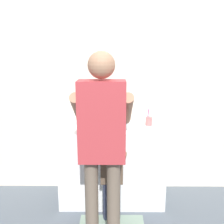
# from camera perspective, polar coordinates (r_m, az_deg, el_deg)

# --- Properties ---
(ground_plane) EXTENTS (14.00, 14.00, 0.00)m
(ground_plane) POSITION_cam_1_polar(r_m,az_deg,el_deg) (2.96, -0.02, -21.41)
(ground_plane) COLOR slate
(back_wall) EXTENTS (4.40, 0.08, 2.70)m
(back_wall) POSITION_cam_1_polar(r_m,az_deg,el_deg) (3.08, 0.06, 6.95)
(back_wall) COLOR beige
(back_wall) RESTS_ON ground
(vanity_cabinet) EXTENTS (1.14, 0.54, 0.88)m
(vanity_cabinet) POSITION_cam_1_polar(r_m,az_deg,el_deg) (3.01, 0.02, -11.22)
(vanity_cabinet) COLOR white
(vanity_cabinet) RESTS_ON ground
(sink_basin) EXTENTS (0.37, 0.37, 0.11)m
(sink_basin) POSITION_cam_1_polar(r_m,az_deg,el_deg) (2.82, 0.02, -2.15)
(sink_basin) COLOR silver
(sink_basin) RESTS_ON vanity_cabinet
(faucet) EXTENTS (0.18, 0.14, 0.18)m
(faucet) POSITION_cam_1_polar(r_m,az_deg,el_deg) (3.03, 0.05, -0.59)
(faucet) COLOR #B7BABF
(faucet) RESTS_ON vanity_cabinet
(toothbrush_cup) EXTENTS (0.07, 0.07, 0.21)m
(toothbrush_cup) POSITION_cam_1_polar(r_m,az_deg,el_deg) (2.91, 8.09, -1.93)
(toothbrush_cup) COLOR #D86666
(toothbrush_cup) RESTS_ON vanity_cabinet
(soap_bottle) EXTENTS (0.06, 0.06, 0.17)m
(soap_bottle) POSITION_cam_1_polar(r_m,az_deg,el_deg) (2.90, -6.98, -1.62)
(soap_bottle) COLOR #66B2D1
(soap_bottle) RESTS_ON vanity_cabinet
(child_toddler) EXTENTS (0.29, 0.29, 0.94)m
(child_toddler) POSITION_cam_1_polar(r_m,az_deg,el_deg) (2.60, -0.04, -12.44)
(child_toddler) COLOR #2D334C
(child_toddler) RESTS_ON ground
(adult_parent) EXTENTS (0.52, 0.55, 1.69)m
(adult_parent) POSITION_cam_1_polar(r_m,az_deg,el_deg) (2.20, -2.19, -4.60)
(adult_parent) COLOR #6B5B4C
(adult_parent) RESTS_ON ground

